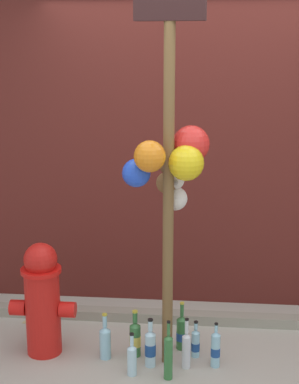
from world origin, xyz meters
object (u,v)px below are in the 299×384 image
bottle_1 (132,359)px  bottle_6 (186,349)px  memorial_post (172,140)px  bottle_8 (216,349)px  bottle_0 (196,343)px  bottle_5 (182,332)px  fire_hydrant (42,298)px  bottle_2 (168,356)px  bottle_4 (135,338)px  bottle_3 (105,341)px  bottle_7 (150,347)px

bottle_1 → bottle_6: bottle_6 is taller
memorial_post → bottle_8: 1.47m
bottle_0 → bottle_5: bottle_5 is taller
memorial_post → bottle_8: (0.32, -0.05, -1.44)m
bottle_0 → bottle_1: size_ratio=0.89×
fire_hydrant → bottle_2: fire_hydrant is taller
bottle_4 → bottle_8: size_ratio=1.07×
bottle_0 → bottle_3: bearing=-172.8°
bottle_1 → bottle_5: bottle_5 is taller
bottle_4 → bottle_5: 0.35m
bottle_0 → bottle_6: size_ratio=0.74×
bottle_7 → bottle_0: bearing=26.7°
bottle_3 → bottle_8: 0.78m
bottle_1 → bottle_0: bearing=33.6°
bottle_5 → bottle_7: (-0.21, -0.26, 0.01)m
bottle_2 → bottle_0: bearing=60.0°
bottle_2 → bottle_7: bearing=131.9°
bottle_8 → memorial_post: bearing=170.9°
bottle_2 → bottle_4: size_ratio=1.20×
bottle_5 → bottle_6: (0.04, -0.26, 0.01)m
bottle_3 → bottle_6: size_ratio=0.93×
bottle_0 → bottle_8: bearing=-40.9°
bottle_6 → bottle_8: (0.20, 0.03, -0.01)m
bottle_0 → bottle_4: bottle_4 is taller
bottle_3 → bottle_5: bearing=19.0°
bottle_1 → bottle_5: size_ratio=0.84×
bottle_5 → bottle_8: bearing=-42.8°
memorial_post → bottle_5: memorial_post is taller
bottle_4 → bottle_7: bottle_7 is taller
memorial_post → bottle_3: memorial_post is taller
bottle_3 → bottle_4: bottle_4 is taller
memorial_post → bottle_0: (0.18, 0.07, -1.46)m
bottle_2 → bottle_7: bottle_2 is taller
bottle_3 → bottle_1: bearing=-42.9°
bottle_6 → bottle_7: 0.25m
fire_hydrant → bottle_1: bearing=-20.1°
bottle_4 → bottle_8: bearing=-9.2°
bottle_0 → bottle_1: 0.51m
bottle_4 → bottle_6: (0.37, -0.13, 0.01)m
fire_hydrant → bottle_2: size_ratio=1.98×
bottle_6 → bottle_5: bearing=99.2°
bottle_2 → bottle_4: bearing=132.7°
bottle_7 → bottle_8: size_ratio=1.08×
bottle_0 → bottle_3: size_ratio=0.80×
fire_hydrant → bottle_8: size_ratio=2.54×
bottle_7 → bottle_1: bearing=-132.0°
bottle_1 → bottle_3: (-0.22, 0.20, 0.01)m
bottle_3 → bottle_7: size_ratio=0.97×
fire_hydrant → bottle_7: size_ratio=2.35×
bottle_5 → bottle_2: bearing=-100.0°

